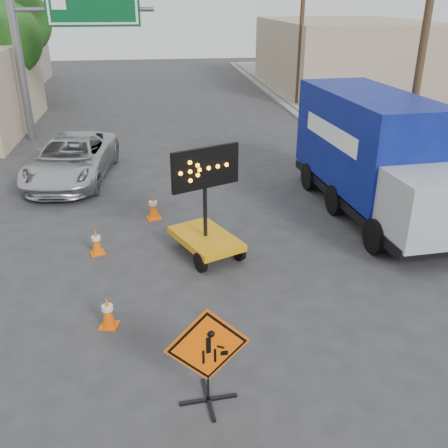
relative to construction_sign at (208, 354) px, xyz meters
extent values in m
plane|color=#2D2D30|center=(0.17, -0.28, -0.96)|extent=(100.00, 100.00, 0.00)
cube|color=gray|center=(7.37, 14.72, -0.90)|extent=(0.40, 60.00, 0.12)
cube|color=gray|center=(9.67, 14.72, -0.89)|extent=(4.00, 60.00, 0.15)
cube|color=tan|center=(13.17, 29.72, 1.34)|extent=(10.00, 14.00, 4.60)
cylinder|color=slate|center=(-6.33, 17.72, 2.44)|extent=(0.36, 0.36, 6.80)
cylinder|color=slate|center=(-3.33, 17.72, 4.64)|extent=(6.00, 0.20, 0.20)
cube|color=#05441E|center=(-2.93, 17.60, 4.94)|extent=(4.00, 0.10, 2.00)
cube|color=silver|center=(-2.93, 17.53, 4.94)|extent=(3.80, 0.01, 1.80)
cylinder|color=slate|center=(-8.33, 25.72, 3.54)|extent=(0.44, 0.44, 9.00)
cylinder|color=#4E3821|center=(8.17, 9.72, 3.54)|extent=(0.26, 0.26, 9.00)
cylinder|color=#4E3821|center=(8.17, 23.72, 3.54)|extent=(0.26, 0.26, 9.00)
cylinder|color=#4E3821|center=(-7.83, 21.72, 0.66)|extent=(0.28, 0.28, 3.25)
sphere|color=#164614|center=(-7.83, 21.72, 3.22)|extent=(3.71, 3.71, 3.71)
cylinder|color=#4E3821|center=(-8.83, 29.72, 0.83)|extent=(0.28, 0.28, 3.58)
sphere|color=#164614|center=(-8.83, 29.72, 3.65)|extent=(4.10, 4.10, 4.10)
cube|color=black|center=(0.00, 0.00, -0.94)|extent=(0.98, 0.14, 0.04)
cube|color=black|center=(0.00, 0.00, -0.94)|extent=(0.14, 0.98, 0.04)
cylinder|color=black|center=(0.00, 0.00, -0.58)|extent=(0.04, 0.04, 0.76)
cube|color=#FF5B05|center=(0.00, 0.00, 0.18)|extent=(1.37, 0.13, 1.38)
cube|color=black|center=(0.00, 0.00, 0.18)|extent=(1.28, 0.10, 1.28)
cube|color=orange|center=(0.52, 5.15, -0.51)|extent=(1.93, 2.34, 0.18)
cylinder|color=black|center=(0.52, 5.15, 0.66)|extent=(0.10, 0.10, 2.22)
cube|color=black|center=(0.52, 5.15, 1.42)|extent=(1.71, 0.83, 1.01)
imported|color=silver|center=(-3.64, 11.65, -0.18)|extent=(3.24, 5.88, 1.56)
cube|color=black|center=(5.79, 7.10, -0.41)|extent=(2.68, 7.51, 0.28)
cube|color=#081161|center=(5.79, 7.84, 1.21)|extent=(2.67, 5.86, 2.77)
cube|color=#9EA0A5|center=(5.79, 4.15, 0.47)|extent=(2.22, 1.79, 1.66)
cube|color=#FF5B05|center=(-1.77, 2.33, -0.95)|extent=(0.44, 0.44, 0.03)
cone|color=#FF5B05|center=(-1.77, 2.33, -0.59)|extent=(0.28, 0.28, 0.67)
cylinder|color=silver|center=(-1.77, 2.33, -0.51)|extent=(0.23, 0.23, 0.10)
cube|color=#FF5B05|center=(-2.28, 5.60, -0.95)|extent=(0.43, 0.43, 0.03)
cone|color=#FF5B05|center=(-2.28, 5.60, -0.60)|extent=(0.28, 0.28, 0.67)
cylinder|color=silver|center=(-2.28, 5.60, -0.52)|extent=(0.23, 0.23, 0.10)
cube|color=#FF5B05|center=(-0.79, 7.66, -0.94)|extent=(0.49, 0.49, 0.03)
cone|color=#FF5B05|center=(-0.79, 7.66, -0.55)|extent=(0.31, 0.31, 0.75)
cylinder|color=silver|center=(-0.79, 7.66, -0.46)|extent=(0.25, 0.25, 0.11)
camera|label=1|loc=(-0.63, -6.29, 5.17)|focal=40.00mm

